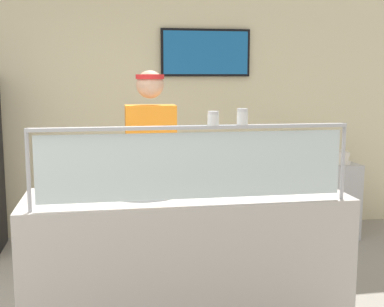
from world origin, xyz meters
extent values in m
plane|color=gray|center=(1.05, 1.00, 0.00)|extent=(12.00, 12.00, 0.00)
cube|color=beige|center=(1.05, 2.70, 1.35)|extent=(6.49, 0.08, 2.70)
cube|color=black|center=(1.63, 2.63, 1.97)|extent=(0.98, 0.04, 0.51)
cube|color=#1966B2|center=(1.63, 2.61, 1.97)|extent=(0.93, 0.01, 0.46)
cube|color=#BCB7B2|center=(1.05, 0.35, 0.47)|extent=(2.09, 0.71, 0.95)
cylinder|color=#B2B5BC|center=(0.10, 0.06, 1.19)|extent=(0.02, 0.02, 0.48)
cylinder|color=#B2B5BC|center=(1.99, 0.06, 1.19)|extent=(0.02, 0.02, 0.48)
cube|color=silver|center=(1.05, 0.06, 1.19)|extent=(1.83, 0.01, 0.40)
cube|color=#B2B5BC|center=(1.05, 0.06, 1.42)|extent=(1.89, 0.06, 0.02)
cylinder|color=#9EA0A8|center=(0.78, 0.41, 0.96)|extent=(0.49, 0.49, 0.01)
cylinder|color=tan|center=(0.78, 0.41, 0.97)|extent=(0.47, 0.47, 0.02)
cylinder|color=#D65B2D|center=(0.78, 0.41, 0.98)|extent=(0.41, 0.41, 0.01)
cube|color=#ADAFB7|center=(0.76, 0.39, 0.99)|extent=(0.11, 0.29, 0.01)
cylinder|color=white|center=(1.16, 0.06, 1.46)|extent=(0.07, 0.07, 0.07)
cylinder|color=white|center=(1.16, 0.06, 1.45)|extent=(0.06, 0.06, 0.04)
cylinder|color=silver|center=(1.16, 0.06, 1.50)|extent=(0.06, 0.06, 0.02)
cylinder|color=white|center=(1.34, 0.06, 1.47)|extent=(0.07, 0.07, 0.08)
cylinder|color=red|center=(1.34, 0.06, 1.46)|extent=(0.06, 0.06, 0.05)
cylinder|color=silver|center=(1.34, 0.06, 1.52)|extent=(0.06, 0.06, 0.02)
cylinder|color=#23232D|center=(0.77, 0.99, 0.47)|extent=(0.13, 0.13, 0.95)
cylinder|color=#23232D|center=(0.99, 0.99, 0.47)|extent=(0.13, 0.13, 0.95)
cube|color=orange|center=(0.88, 0.99, 1.23)|extent=(0.38, 0.21, 0.55)
sphere|color=tan|center=(0.88, 0.99, 1.66)|extent=(0.21, 0.21, 0.21)
cylinder|color=red|center=(0.88, 0.99, 1.71)|extent=(0.21, 0.21, 0.04)
cylinder|color=tan|center=(1.06, 0.77, 1.13)|extent=(0.08, 0.34, 0.08)
cube|color=#B7BABF|center=(2.82, 2.21, 0.40)|extent=(0.70, 0.55, 0.80)
cube|color=silver|center=(2.83, 2.21, 0.82)|extent=(0.43, 0.43, 0.04)
cube|color=silver|center=(2.81, 2.21, 0.87)|extent=(0.44, 0.44, 0.04)
cube|color=silver|center=(2.82, 2.21, 0.91)|extent=(0.43, 0.43, 0.04)
camera|label=1|loc=(0.53, -2.87, 1.71)|focal=47.67mm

